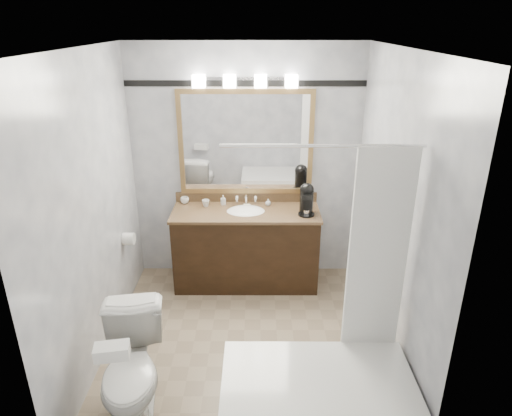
% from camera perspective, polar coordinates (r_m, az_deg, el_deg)
% --- Properties ---
extents(room, '(2.42, 2.62, 2.52)m').
position_cam_1_polar(room, '(3.63, -1.72, -0.77)').
color(room, gray).
rests_on(room, ground).
extents(vanity, '(1.53, 0.58, 0.97)m').
position_cam_1_polar(vanity, '(4.90, -1.25, -4.75)').
color(vanity, black).
rests_on(vanity, ground).
extents(mirror, '(1.40, 0.04, 1.10)m').
position_cam_1_polar(mirror, '(4.77, -1.28, 8.12)').
color(mirror, '#A8814B').
rests_on(mirror, room).
extents(vanity_light_bar, '(1.02, 0.14, 0.12)m').
position_cam_1_polar(vanity_light_bar, '(4.60, -1.37, 15.62)').
color(vanity_light_bar, silver).
rests_on(vanity_light_bar, room).
extents(accent_stripe, '(2.40, 0.01, 0.06)m').
position_cam_1_polar(accent_stripe, '(4.67, -1.35, 15.31)').
color(accent_stripe, black).
rests_on(accent_stripe, room).
extents(bathtub, '(1.30, 0.75, 1.96)m').
position_cam_1_polar(bathtub, '(3.45, 7.95, -21.94)').
color(bathtub, white).
rests_on(bathtub, ground).
extents(tp_roll, '(0.11, 0.12, 0.12)m').
position_cam_1_polar(tp_roll, '(4.64, -15.63, -3.72)').
color(tp_roll, white).
rests_on(tp_roll, room).
extents(toilet, '(0.55, 0.83, 0.78)m').
position_cam_1_polar(toilet, '(3.52, -15.20, -19.05)').
color(toilet, white).
rests_on(toilet, ground).
extents(tissue_box, '(0.22, 0.15, 0.09)m').
position_cam_1_polar(tissue_box, '(3.02, -17.57, -16.71)').
color(tissue_box, white).
rests_on(tissue_box, toilet).
extents(coffee_maker, '(0.17, 0.21, 0.32)m').
position_cam_1_polar(coffee_maker, '(4.63, 6.35, 1.23)').
color(coffee_maker, black).
rests_on(coffee_maker, vanity).
extents(cup_left, '(0.11, 0.11, 0.07)m').
position_cam_1_polar(cup_left, '(4.96, -8.91, 0.96)').
color(cup_left, white).
rests_on(cup_left, vanity).
extents(cup_right, '(0.09, 0.09, 0.07)m').
position_cam_1_polar(cup_right, '(4.85, -6.30, 0.62)').
color(cup_right, white).
rests_on(cup_right, vanity).
extents(soap_bottle_a, '(0.06, 0.06, 0.10)m').
position_cam_1_polar(soap_bottle_a, '(4.88, -4.13, 1.01)').
color(soap_bottle_a, white).
rests_on(soap_bottle_a, vanity).
extents(soap_bottle_b, '(0.08, 0.08, 0.08)m').
position_cam_1_polar(soap_bottle_b, '(4.84, 1.52, 0.73)').
color(soap_bottle_b, white).
rests_on(soap_bottle_b, vanity).
extents(soap_bar, '(0.08, 0.05, 0.02)m').
position_cam_1_polar(soap_bar, '(4.83, -1.16, 0.32)').
color(soap_bar, beige).
rests_on(soap_bar, vanity).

